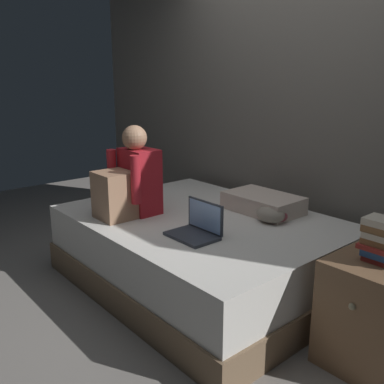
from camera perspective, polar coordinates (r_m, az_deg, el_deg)
The scene contains 9 objects.
ground_plane at distance 3.00m, azimuth -0.72°, elevation -15.05°, with size 8.00×8.00×0.00m, color gray.
wall_back at distance 3.49m, azimuth 14.88°, elevation 12.07°, with size 5.60×0.10×2.70m, color slate.
bed at distance 3.19m, azimuth 1.12°, elevation -7.87°, with size 2.00×1.50×0.53m.
nightstand at distance 2.51m, azimuth 23.02°, elevation -14.95°, with size 0.44×0.46×0.60m.
person_sitting at distance 3.12m, azimuth -8.39°, elevation 1.41°, with size 0.39×0.44×0.66m.
laptop at distance 2.71m, azimuth 0.72°, elevation -4.83°, with size 0.32×0.23×0.22m.
pillow at distance 3.25m, azimuth 9.53°, elevation -1.45°, with size 0.56×0.36×0.13m, color beige.
book_stack at distance 2.35m, azimuth 24.43°, elevation -5.97°, with size 0.21×0.15×0.23m.
clothes_pile at distance 3.03m, azimuth 10.88°, elevation -3.02°, with size 0.21×0.21×0.12m.
Camera 1 is at (1.99, -1.66, 1.50)m, focal length 39.63 mm.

